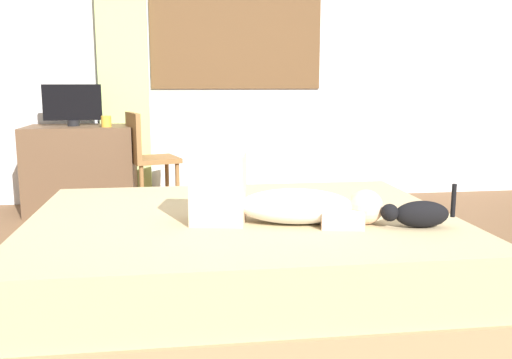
{
  "coord_description": "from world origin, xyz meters",
  "views": [
    {
      "loc": [
        -0.42,
        -2.69,
        1.12
      ],
      "look_at": [
        -0.0,
        0.31,
        0.58
      ],
      "focal_mm": 38.93,
      "sensor_mm": 36.0,
      "label": 1
    }
  ],
  "objects_px": {
    "cup": "(106,121)",
    "cat": "(418,214)",
    "tv_monitor": "(72,104)",
    "person_lying": "(276,200)",
    "bed": "(243,255)",
    "chair_by_desk": "(146,154)",
    "desk": "(82,169)"
  },
  "relations": [
    {
      "from": "desk",
      "to": "chair_by_desk",
      "type": "distance_m",
      "value": 0.6
    },
    {
      "from": "tv_monitor",
      "to": "desk",
      "type": "bearing_deg",
      "value": 0.0
    },
    {
      "from": "bed",
      "to": "desk",
      "type": "xyz_separation_m",
      "value": [
        -1.15,
        2.08,
        0.16
      ]
    },
    {
      "from": "person_lying",
      "to": "chair_by_desk",
      "type": "height_order",
      "value": "chair_by_desk"
    },
    {
      "from": "cat",
      "to": "desk",
      "type": "xyz_separation_m",
      "value": [
        -1.95,
        2.45,
        -0.12
      ]
    },
    {
      "from": "desk",
      "to": "chair_by_desk",
      "type": "xyz_separation_m",
      "value": [
        0.56,
        -0.16,
        0.14
      ]
    },
    {
      "from": "person_lying",
      "to": "desk",
      "type": "distance_m",
      "value": 2.62
    },
    {
      "from": "person_lying",
      "to": "desk",
      "type": "xyz_separation_m",
      "value": [
        -1.3,
        2.27,
        -0.17
      ]
    },
    {
      "from": "bed",
      "to": "chair_by_desk",
      "type": "height_order",
      "value": "chair_by_desk"
    },
    {
      "from": "cup",
      "to": "chair_by_desk",
      "type": "bearing_deg",
      "value": -4.66
    },
    {
      "from": "bed",
      "to": "cup",
      "type": "distance_m",
      "value": 2.22
    },
    {
      "from": "cup",
      "to": "desk",
      "type": "bearing_deg",
      "value": 150.15
    },
    {
      "from": "person_lying",
      "to": "tv_monitor",
      "type": "relative_size",
      "value": 1.96
    },
    {
      "from": "cat",
      "to": "desk",
      "type": "relative_size",
      "value": 0.4
    },
    {
      "from": "tv_monitor",
      "to": "cup",
      "type": "xyz_separation_m",
      "value": [
        0.29,
        -0.14,
        -0.14
      ]
    },
    {
      "from": "tv_monitor",
      "to": "cup",
      "type": "relative_size",
      "value": 5.18
    },
    {
      "from": "cat",
      "to": "desk",
      "type": "distance_m",
      "value": 3.14
    },
    {
      "from": "desk",
      "to": "cup",
      "type": "relative_size",
      "value": 9.69
    },
    {
      "from": "person_lying",
      "to": "tv_monitor",
      "type": "xyz_separation_m",
      "value": [
        -1.35,
        2.27,
        0.38
      ]
    },
    {
      "from": "bed",
      "to": "person_lying",
      "type": "relative_size",
      "value": 2.37
    },
    {
      "from": "person_lying",
      "to": "desk",
      "type": "height_order",
      "value": "person_lying"
    },
    {
      "from": "person_lying",
      "to": "bed",
      "type": "bearing_deg",
      "value": 127.87
    },
    {
      "from": "cat",
      "to": "chair_by_desk",
      "type": "distance_m",
      "value": 2.68
    },
    {
      "from": "tv_monitor",
      "to": "cup",
      "type": "height_order",
      "value": "tv_monitor"
    },
    {
      "from": "cup",
      "to": "cat",
      "type": "bearing_deg",
      "value": -53.51
    },
    {
      "from": "cat",
      "to": "tv_monitor",
      "type": "distance_m",
      "value": 3.19
    },
    {
      "from": "cup",
      "to": "tv_monitor",
      "type": "bearing_deg",
      "value": 154.45
    },
    {
      "from": "tv_monitor",
      "to": "chair_by_desk",
      "type": "height_order",
      "value": "tv_monitor"
    },
    {
      "from": "cat",
      "to": "chair_by_desk",
      "type": "xyz_separation_m",
      "value": [
        -1.4,
        2.29,
        0.01
      ]
    },
    {
      "from": "desk",
      "to": "cup",
      "type": "xyz_separation_m",
      "value": [
        0.24,
        -0.14,
        0.42
      ]
    },
    {
      "from": "bed",
      "to": "tv_monitor",
      "type": "bearing_deg",
      "value": 120.0
    },
    {
      "from": "person_lying",
      "to": "cup",
      "type": "bearing_deg",
      "value": 116.41
    }
  ]
}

